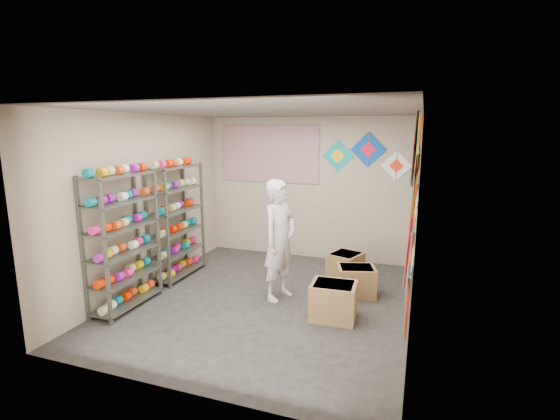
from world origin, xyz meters
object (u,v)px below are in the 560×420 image
at_px(carton_b, 356,281).
at_px(carton_c, 345,266).
at_px(carton_a, 333,301).
at_px(shopkeeper, 280,240).
at_px(shelf_rack_back, 177,222).
at_px(shelf_rack_front, 123,242).

bearing_deg(carton_b, carton_c, 96.67).
bearing_deg(carton_a, shopkeeper, 152.43).
relative_size(shelf_rack_back, carton_a, 3.27).
relative_size(shelf_rack_front, carton_c, 3.69).
distance_m(shelf_rack_back, carton_c, 2.91).
distance_m(shelf_rack_back, carton_b, 3.07).
bearing_deg(shelf_rack_front, shelf_rack_back, 90.00).
distance_m(shelf_rack_front, shelf_rack_back, 1.30).
distance_m(shelf_rack_front, carton_a, 2.97).
height_order(shelf_rack_front, carton_b, shelf_rack_front).
relative_size(shelf_rack_front, carton_b, 3.47).
distance_m(shelf_rack_back, carton_a, 2.99).
bearing_deg(carton_a, shelf_rack_back, 163.01).
xyz_separation_m(shopkeeper, carton_b, (1.06, 0.45, -0.66)).
xyz_separation_m(shelf_rack_front, carton_a, (2.82, 0.60, -0.71)).
bearing_deg(shelf_rack_front, carton_b, 26.12).
bearing_deg(shopkeeper, carton_a, -97.50).
bearing_deg(carton_c, shopkeeper, -106.61).
height_order(carton_a, carton_c, carton_a).
xyz_separation_m(shelf_rack_back, carton_a, (2.82, -0.70, -0.71)).
xyz_separation_m(shelf_rack_front, carton_b, (2.98, 1.46, -0.73)).
bearing_deg(carton_c, carton_a, -66.23).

